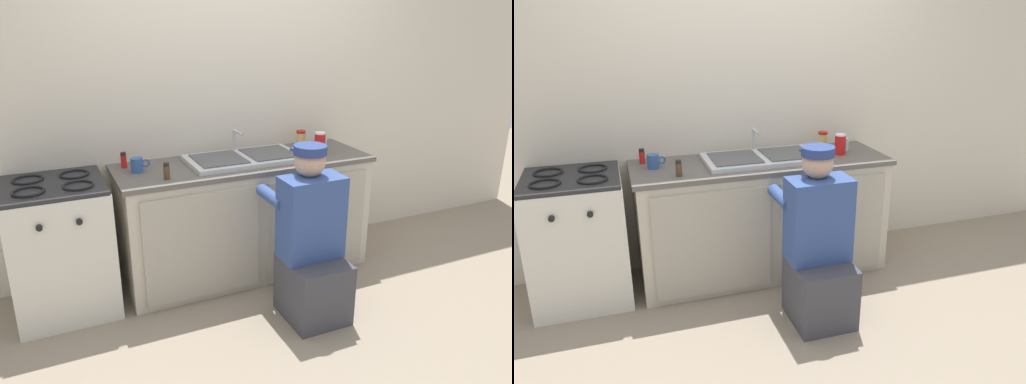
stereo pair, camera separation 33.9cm
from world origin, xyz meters
TOP-DOWN VIEW (x-y plane):
  - ground_plane at (0.00, 0.00)m, footprint 12.00×12.00m
  - back_wall at (0.00, 0.65)m, footprint 6.00×0.10m
  - counter_cabinet at (0.00, 0.29)m, footprint 1.77×0.62m
  - countertop at (0.00, 0.30)m, footprint 1.81×0.62m
  - sink_double_basin at (0.00, 0.30)m, footprint 0.80×0.44m
  - stove_range at (-1.26, 0.30)m, footprint 0.61×0.62m
  - plumber_person at (0.15, -0.42)m, footprint 0.42×0.61m
  - water_glass at (0.67, 0.35)m, footprint 0.06×0.06m
  - soda_cup_red at (0.60, 0.27)m, footprint 0.08×0.08m
  - condiment_jar at (0.55, 0.47)m, footprint 0.07×0.07m
  - spice_bottle_pepper at (-0.60, 0.11)m, footprint 0.04×0.04m
  - coffee_mug at (-0.74, 0.34)m, footprint 0.13×0.08m
  - spice_bottle_red at (-0.80, 0.48)m, footprint 0.04×0.04m

SIDE VIEW (x-z plane):
  - ground_plane at x=0.00m, z-range 0.00..0.00m
  - counter_cabinet at x=0.00m, z-range 0.00..0.82m
  - stove_range at x=-1.26m, z-range 0.00..0.87m
  - plumber_person at x=0.15m, z-range -0.09..1.01m
  - countertop at x=0.00m, z-range 0.82..0.86m
  - sink_double_basin at x=0.00m, z-range 0.78..0.97m
  - coffee_mug at x=-0.74m, z-range 0.86..0.95m
  - water_glass at x=0.67m, z-range 0.86..0.96m
  - spice_bottle_pepper at x=-0.60m, z-range 0.85..0.96m
  - spice_bottle_red at x=-0.80m, z-range 0.85..0.96m
  - condiment_jar at x=0.55m, z-range 0.86..0.98m
  - soda_cup_red at x=0.60m, z-range 0.85..1.01m
  - back_wall at x=0.00m, z-range 0.00..2.50m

